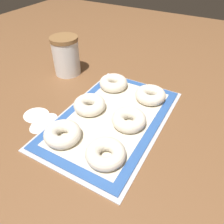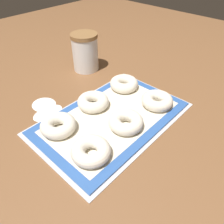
% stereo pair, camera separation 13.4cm
% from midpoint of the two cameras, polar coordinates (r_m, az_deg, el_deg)
% --- Properties ---
extents(ground_plane, '(2.80, 2.80, 0.00)m').
position_cam_midpoint_polar(ground_plane, '(0.76, -6.01, -2.70)').
color(ground_plane, brown).
extents(baking_tray, '(0.53, 0.34, 0.01)m').
position_cam_midpoint_polar(baking_tray, '(0.76, -5.01, -1.98)').
color(baking_tray, silver).
rests_on(baking_tray, ground_plane).
extents(baking_mat, '(0.51, 0.32, 0.00)m').
position_cam_midpoint_polar(baking_mat, '(0.76, -5.03, -1.67)').
color(baking_mat, '#2D569E').
rests_on(baking_mat, baking_tray).
extents(bagel_front_left, '(0.11, 0.11, 0.04)m').
position_cam_midpoint_polar(bagel_front_left, '(0.62, -7.98, -11.27)').
color(bagel_front_left, silver).
rests_on(bagel_front_left, baking_mat).
extents(bagel_front_center, '(0.11, 0.11, 0.04)m').
position_cam_midpoint_polar(bagel_front_center, '(0.71, -0.88, -2.40)').
color(bagel_front_center, silver).
rests_on(bagel_front_center, baking_mat).
extents(bagel_front_right, '(0.11, 0.11, 0.04)m').
position_cam_midpoint_polar(bagel_front_right, '(0.83, 5.52, 4.16)').
color(bagel_front_right, silver).
rests_on(bagel_front_right, baking_mat).
extents(bagel_back_left, '(0.11, 0.11, 0.04)m').
position_cam_midpoint_polar(bagel_back_left, '(0.70, -18.27, -5.89)').
color(bagel_back_left, silver).
rests_on(bagel_back_left, baking_mat).
extents(bagel_back_center, '(0.11, 0.11, 0.04)m').
position_cam_midpoint_polar(bagel_back_center, '(0.79, -10.75, 1.56)').
color(bagel_back_center, silver).
rests_on(bagel_back_center, baking_mat).
extents(bagel_back_right, '(0.11, 0.11, 0.04)m').
position_cam_midpoint_polar(bagel_back_right, '(0.89, -3.92, 7.33)').
color(bagel_back_right, silver).
rests_on(bagel_back_right, baking_mat).
extents(flour_canister, '(0.12, 0.12, 0.17)m').
position_cam_midpoint_polar(flour_canister, '(1.03, -15.72, 13.80)').
color(flour_canister, white).
rests_on(flour_canister, ground_plane).
extents(flour_patch_near, '(0.11, 0.07, 0.00)m').
position_cam_midpoint_polar(flour_patch_near, '(0.80, -22.06, -2.96)').
color(flour_patch_near, white).
rests_on(flour_patch_near, ground_plane).
extents(flour_patch_side, '(0.09, 0.10, 0.00)m').
position_cam_midpoint_polar(flour_patch_side, '(0.85, -23.55, -1.00)').
color(flour_patch_side, white).
rests_on(flour_patch_side, ground_plane).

